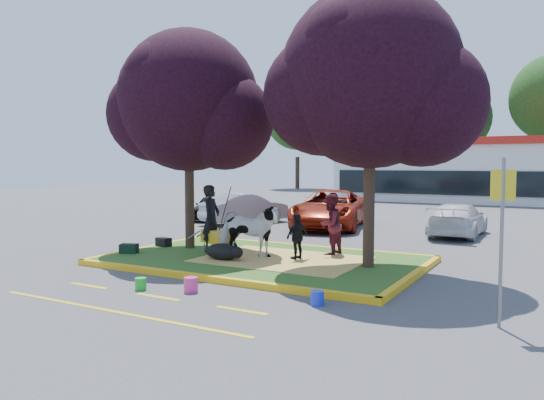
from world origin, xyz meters
The scene contains 31 objects.
ground centered at (0.00, 0.00, 0.00)m, with size 90.00×90.00×0.00m, color #424244.
median_island centered at (0.00, 0.00, 0.07)m, with size 8.00×5.00×0.15m, color #28571B.
curb_near centered at (0.00, -2.58, 0.07)m, with size 8.30×0.16×0.15m, color yellow.
curb_far centered at (0.00, 2.58, 0.07)m, with size 8.30×0.16×0.15m, color yellow.
curb_left centered at (-4.08, 0.00, 0.07)m, with size 0.16×5.30×0.15m, color yellow.
curb_right centered at (4.08, 0.00, 0.07)m, with size 0.16×5.30×0.15m, color yellow.
straw_bedding centered at (0.60, 0.00, 0.15)m, with size 4.20×3.00×0.01m, color #E7C65F.
tree_purple_left centered at (-2.78, 0.38, 4.36)m, with size 5.06×4.20×6.51m.
tree_purple_right centered at (2.92, 0.18, 4.56)m, with size 5.30×4.40×6.82m.
fire_lane_stripe_a centered at (-2.00, -4.20, 0.00)m, with size 1.10×0.12×0.01m, color yellow.
fire_lane_stripe_b centered at (0.00, -4.20, 0.00)m, with size 1.10×0.12×0.01m, color yellow.
fire_lane_stripe_c centered at (2.00, -4.20, 0.00)m, with size 1.10×0.12×0.01m, color yellow.
fire_lane_long centered at (0.00, -5.40, 0.00)m, with size 6.00×0.10×0.01m, color yellow.
retail_building centered at (2.00, 27.98, 2.25)m, with size 20.40×8.40×4.40m.
treeline centered at (1.23, 37.61, 7.73)m, with size 46.58×7.80×14.63m.
cow centered at (-0.29, -0.27, 0.88)m, with size 0.78×1.72×1.45m, color white.
calf centered at (-0.75, -0.83, 0.37)m, with size 1.01×0.57×0.44m, color black.
handler centered at (-1.80, 0.12, 1.11)m, with size 0.70×0.46×1.93m, color black.
visitor_a centered at (1.39, 1.33, 1.00)m, with size 0.82×0.64×1.70m, color #4E1625.
visitor_b centered at (0.94, 0.20, 0.77)m, with size 0.73×0.30×1.25m, color black.
wheelbarrow centered at (-1.58, 0.15, 0.59)m, with size 1.70×0.86×0.64m.
gear_bag_dark centered at (-3.70, 0.24, 0.28)m, with size 0.50×0.27×0.26m, color black.
gear_bag_green centered at (-3.70, -1.24, 0.28)m, with size 0.49×0.30×0.26m, color black.
sign_post centered at (6.24, -2.97, 1.75)m, with size 0.37×0.18×2.80m.
bucket_green centered at (-0.75, -3.91, 0.13)m, with size 0.24×0.24×0.26m, color green.
bucket_pink centered at (0.32, -3.54, 0.16)m, with size 0.29×0.29×0.32m, color #EA348A.
bucket_blue centered at (3.06, -3.17, 0.14)m, with size 0.26×0.26×0.28m, color #1B34D8.
car_black centered at (-7.70, 8.39, 0.60)m, with size 1.42×3.52×1.20m, color black.
car_silver centered at (-5.43, 7.71, 0.68)m, with size 1.44×4.12×1.36m, color #93969A.
car_red centered at (-1.52, 8.20, 0.79)m, with size 2.62×5.67×1.58m, color maroon.
car_white centered at (3.60, 8.19, 0.61)m, with size 1.70×4.18×1.21m, color silver.
Camera 1 is at (7.18, -12.26, 2.71)m, focal length 35.00 mm.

